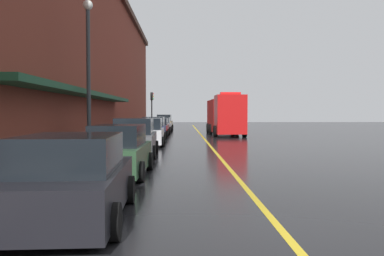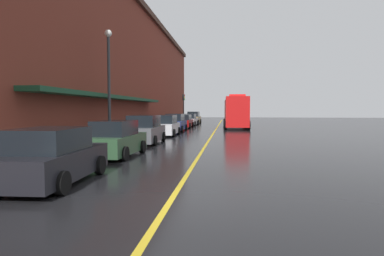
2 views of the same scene
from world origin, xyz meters
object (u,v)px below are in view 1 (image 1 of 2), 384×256
(parked_car_2, at_px, (135,138))
(parked_car_3, at_px, (149,133))
(parked_car_7, at_px, (164,123))
(parking_meter_0, at_px, (138,126))
(parked_car_4, at_px, (154,129))
(parking_meter_1, at_px, (57,149))
(parked_car_6, at_px, (162,125))
(fire_truck, at_px, (225,116))
(traffic_light_near, at_px, (152,104))
(parking_meter_4, at_px, (119,131))
(parked_car_0, at_px, (73,180))
(parked_car_1, at_px, (119,152))
(parking_meter_3, at_px, (115,132))
(street_lamp_left, at_px, (88,61))
(parking_meter_2, at_px, (140,125))
(parked_car_5, at_px, (158,127))

(parked_car_2, relative_size, parked_car_3, 1.04)
(parked_car_7, distance_m, parking_meter_0, 15.37)
(parked_car_4, xyz_separation_m, parking_meter_1, (-1.38, -19.49, 0.23))
(parked_car_6, distance_m, fire_truck, 8.23)
(parked_car_7, distance_m, traffic_light_near, 2.89)
(parking_meter_4, bearing_deg, parked_car_0, -84.47)
(parking_meter_1, height_order, traffic_light_near, traffic_light_near)
(parked_car_2, bearing_deg, parked_car_1, -179.58)
(fire_truck, height_order, parking_meter_1, fire_truck)
(parking_meter_1, bearing_deg, parked_car_6, 87.45)
(parked_car_7, distance_m, parking_meter_3, 26.08)
(parking_meter_3, distance_m, street_lamp_left, 4.84)
(fire_truck, distance_m, street_lamp_left, 20.99)
(parking_meter_2, bearing_deg, parking_meter_1, -90.00)
(street_lamp_left, bearing_deg, parking_meter_2, 87.89)
(parked_car_5, bearing_deg, street_lamp_left, 174.69)
(parking_meter_2, distance_m, parking_meter_3, 12.83)
(parked_car_0, bearing_deg, parked_car_2, -1.46)
(parked_car_0, height_order, parking_meter_1, parked_car_0)
(parked_car_6, bearing_deg, parked_car_2, -177.93)
(parked_car_1, distance_m, parked_car_7, 34.15)
(parked_car_5, distance_m, parking_meter_4, 14.28)
(parking_meter_2, bearing_deg, parked_car_7, 83.66)
(parked_car_1, distance_m, parked_car_3, 12.25)
(parked_car_2, bearing_deg, parked_car_6, -1.45)
(parked_car_4, height_order, fire_truck, fire_truck)
(parked_car_5, height_order, parking_meter_2, parked_car_5)
(parked_car_3, distance_m, parking_meter_3, 4.40)
(parked_car_3, height_order, parked_car_4, parked_car_4)
(parked_car_2, distance_m, fire_truck, 19.00)
(fire_truck, bearing_deg, parking_meter_0, -58.24)
(parked_car_4, height_order, parking_meter_0, parked_car_4)
(parked_car_3, bearing_deg, parked_car_7, -0.61)
(parked_car_5, height_order, parking_meter_1, parked_car_5)
(parked_car_1, relative_size, parked_car_7, 0.99)
(parked_car_2, height_order, street_lamp_left, street_lamp_left)
(parked_car_3, xyz_separation_m, street_lamp_left, (-2.05, -7.60, 3.58))
(parked_car_3, relative_size, parked_car_4, 1.05)
(street_lamp_left, bearing_deg, parked_car_5, 84.07)
(parking_meter_4, height_order, street_lamp_left, street_lamp_left)
(parked_car_2, xyz_separation_m, parked_car_4, (0.08, 11.74, -0.03))
(parking_meter_3, bearing_deg, traffic_light_near, 89.86)
(parked_car_2, bearing_deg, parked_car_7, -1.60)
(parked_car_3, height_order, traffic_light_near, traffic_light_near)
(parked_car_6, bearing_deg, parking_meter_4, 178.23)
(parked_car_1, xyz_separation_m, parking_meter_1, (-1.48, -1.84, 0.26))
(parking_meter_0, bearing_deg, fire_truck, 33.29)
(parked_car_2, distance_m, traffic_light_near, 27.31)
(parked_car_6, height_order, parking_meter_4, parked_car_6)
(parked_car_6, distance_m, parking_meter_3, 21.08)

